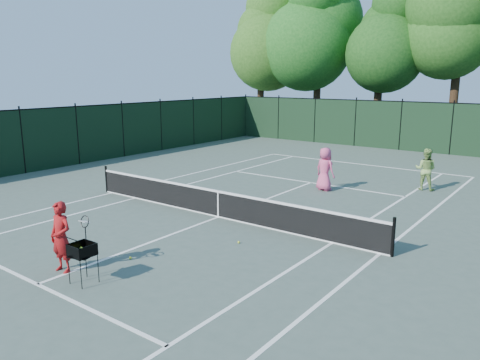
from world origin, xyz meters
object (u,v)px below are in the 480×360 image
Objects in this scene: player_pink at (325,169)px; player_green at (426,169)px; loose_ball_midcourt at (239,242)px; loose_ball_near_cart at (130,258)px; coach at (61,237)px; ball_hopper at (82,250)px.

player_pink is 1.03× the size of player_green.
loose_ball_near_cart is at bearing -120.51° from loose_ball_midcourt.
ball_hopper is at bearing -10.91° from coach.
player_pink reaches higher than coach.
loose_ball_near_cart is (-0.26, 1.55, -0.75)m from ball_hopper.
player_pink reaches higher than loose_ball_near_cart.
ball_hopper is 4.38m from loose_ball_midcourt.
player_green is at bearing 58.42° from ball_hopper.
loose_ball_near_cart is at bearing 59.45° from coach.
player_green reaches higher than loose_ball_near_cart.
ball_hopper is at bearing -80.30° from loose_ball_near_cart.
loose_ball_near_cart is at bearing 67.82° from player_green.
player_green is (4.52, 13.63, -0.00)m from coach.
coach reaches higher than player_green.
loose_ball_midcourt is (1.52, 2.58, 0.00)m from loose_ball_near_cart.
ball_hopper is at bearing 70.71° from player_green.
player_pink is 1.88× the size of ball_hopper.
coach is 0.97× the size of player_pink.
ball_hopper reaches higher than loose_ball_midcourt.
coach is at bearing -118.84° from loose_ball_midcourt.
player_pink is 7.19m from loose_ball_midcourt.
loose_ball_midcourt is at bearing 56.04° from ball_hopper.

